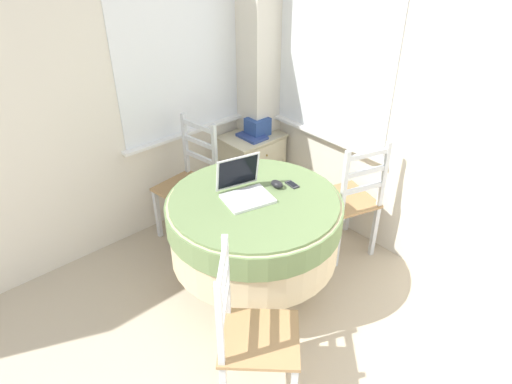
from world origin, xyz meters
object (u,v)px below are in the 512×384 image
dining_chair_near_right_window (350,201)px  book_on_cabinet (252,136)px  laptop (244,189)px  storage_box (258,127)px  dining_chair_near_back_window (190,184)px  corner_cabinet (252,167)px  round_dining_table (254,223)px  cell_phone (292,184)px  computer_mouse (277,184)px  dining_chair_camera_near (250,336)px

dining_chair_near_right_window → book_on_cabinet: bearing=92.8°
laptop → storage_box: laptop is taller
laptop → book_on_cabinet: 1.18m
dining_chair_near_back_window → corner_cabinet: 0.76m
storage_box → book_on_cabinet: (-0.08, -0.01, -0.07)m
laptop → corner_cabinet: laptop is taller
book_on_cabinet → laptop: bearing=-133.7°
laptop → dining_chair_near_back_window: size_ratio=0.36×
round_dining_table → cell_phone: (0.30, -0.04, 0.20)m
book_on_cabinet → storage_box: bearing=9.6°
laptop → dining_chair_near_right_window: 0.95m
computer_mouse → dining_chair_near_back_window: (-0.14, 0.85, -0.33)m
computer_mouse → cell_phone: (0.10, -0.05, -0.02)m
cell_phone → storage_box: storage_box is taller
round_dining_table → storage_box: bearing=47.1°
cell_phone → corner_cabinet: 1.19m
cell_phone → storage_box: bearing=60.2°
corner_cabinet → dining_chair_near_right_window: bearing=-88.7°
computer_mouse → dining_chair_near_back_window: size_ratio=0.10×
storage_box → round_dining_table: bearing=-132.9°
dining_chair_near_right_window → computer_mouse: bearing=165.7°
computer_mouse → laptop: bearing=164.8°
book_on_cabinet → round_dining_table: bearing=-130.6°
storage_box → book_on_cabinet: 0.10m
cell_phone → round_dining_table: bearing=171.6°
round_dining_table → dining_chair_near_right_window: (0.83, -0.16, -0.11)m
cell_phone → book_on_cabinet: cell_phone is taller
dining_chair_near_right_window → dining_chair_camera_near: size_ratio=1.00×
book_on_cabinet → computer_mouse: bearing=-122.3°
computer_mouse → corner_cabinet: size_ratio=0.15×
round_dining_table → cell_phone: 0.36m
laptop → storage_box: (0.88, 0.85, -0.11)m
round_dining_table → cell_phone: size_ratio=10.83×
computer_mouse → dining_chair_camera_near: bearing=-141.3°
dining_chair_near_back_window → dining_chair_camera_near: 1.61m
dining_chair_camera_near → book_on_cabinet: (1.35, 1.53, 0.18)m
round_dining_table → corner_cabinet: 1.26m
round_dining_table → dining_chair_camera_near: size_ratio=1.16×
storage_box → computer_mouse: bearing=-125.3°
round_dining_table → storage_box: (0.86, 0.92, 0.14)m
cell_phone → dining_chair_near_back_window: (-0.24, 0.90, -0.31)m
laptop → dining_chair_camera_near: laptop is taller
laptop → dining_chair_camera_near: size_ratio=0.36×
cell_phone → book_on_cabinet: size_ratio=0.43×
round_dining_table → dining_chair_near_back_window: 0.87m
computer_mouse → dining_chair_near_right_window: size_ratio=0.10×
computer_mouse → corner_cabinet: bearing=57.3°
dining_chair_near_back_window → dining_chair_near_right_window: (0.76, -1.01, 0.00)m
laptop → dining_chair_near_back_window: bearing=83.3°
dining_chair_camera_near → dining_chair_near_back_window: bearing=66.5°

